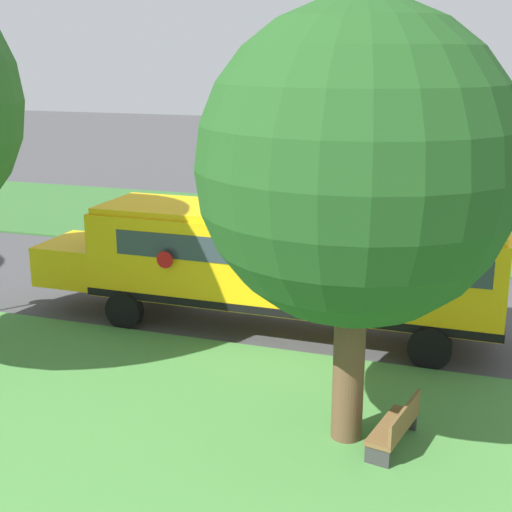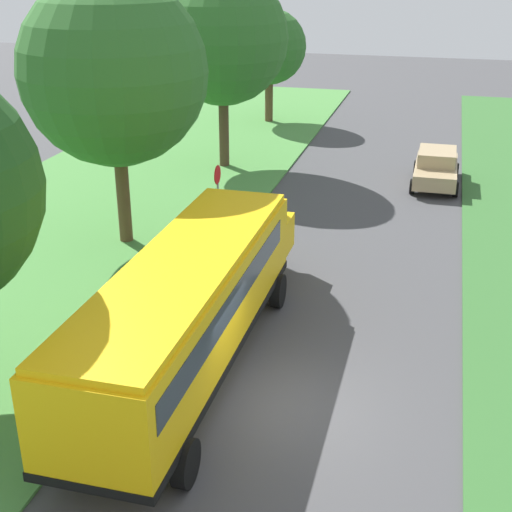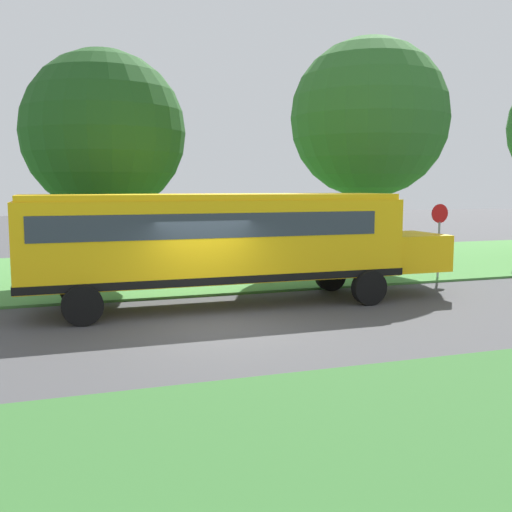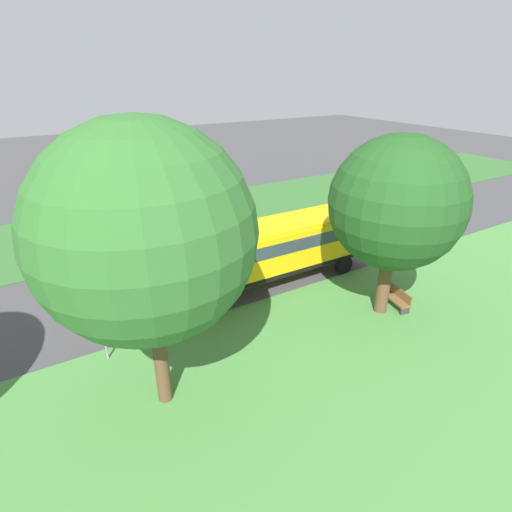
{
  "view_description": "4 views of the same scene",
  "coord_description": "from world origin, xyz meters",
  "views": [
    {
      "loc": [
        -19.41,
        -4.09,
        6.99
      ],
      "look_at": [
        -1.26,
        2.02,
        1.56
      ],
      "focal_mm": 50.0,
      "sensor_mm": 36.0,
      "label": 1
    },
    {
      "loc": [
        2.9,
        -13.46,
        9.69
      ],
      "look_at": [
        -1.68,
        3.83,
        1.98
      ],
      "focal_mm": 50.0,
      "sensor_mm": 36.0,
      "label": 2
    },
    {
      "loc": [
        13.59,
        -3.69,
        3.38
      ],
      "look_at": [
        -1.48,
        1.48,
        1.51
      ],
      "focal_mm": 42.0,
      "sensor_mm": 36.0,
      "label": 3
    },
    {
      "loc": [
        -17.91,
        10.91,
        10.06
      ],
      "look_at": [
        -2.13,
        1.48,
        1.45
      ],
      "focal_mm": 28.0,
      "sensor_mm": 36.0,
      "label": 4
    }
  ],
  "objects": [
    {
      "name": "oak_tree_beside_bus",
      "position": [
        -7.51,
        -1.81,
        5.23
      ],
      "size": [
        5.5,
        5.5,
        7.93
      ],
      "color": "brown",
      "rests_on": "ground"
    },
    {
      "name": "stop_sign",
      "position": [
        -4.6,
        9.54,
        1.74
      ],
      "size": [
        0.08,
        0.68,
        2.74
      ],
      "color": "gray",
      "rests_on": "ground"
    },
    {
      "name": "grass_verge",
      "position": [
        -10.0,
        0.0,
        0.04
      ],
      "size": [
        12.0,
        80.0,
        0.08
      ],
      "primitive_type": "cube",
      "color": "#47843D",
      "rests_on": "ground"
    },
    {
      "name": "school_bus",
      "position": [
        -2.53,
        0.92,
        1.92
      ],
      "size": [
        2.85,
        12.42,
        3.16
      ],
      "color": "yellow",
      "rests_on": "ground"
    },
    {
      "name": "oak_tree_roadside_mid",
      "position": [
        -7.75,
        8.32,
        6.08
      ],
      "size": [
        6.23,
        6.23,
        9.14
      ],
      "color": "brown",
      "rests_on": "ground"
    },
    {
      "name": "park_bench",
      "position": [
        -7.62,
        -2.81,
        0.47
      ],
      "size": [
        1.67,
        0.8,
        0.92
      ],
      "color": "brown",
      "rests_on": "ground"
    },
    {
      "name": "ground_plane",
      "position": [
        0.0,
        0.0,
        0.0
      ],
      "size": [
        120.0,
        120.0,
        0.0
      ],
      "primitive_type": "plane",
      "color": "#424244"
    }
  ]
}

